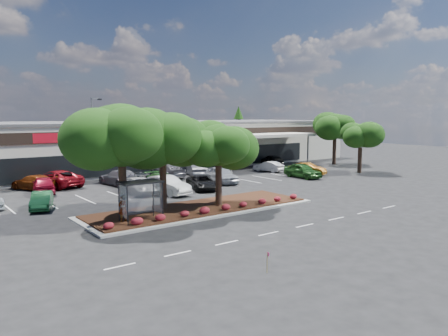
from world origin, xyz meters
TOP-DOWN VIEW (x-y plane):
  - ground at (0.00, 0.00)m, footprint 160.00×160.00m
  - retail_store at (0.06, 33.91)m, footprint 80.40×25.20m
  - landscape_island at (-2.00, 4.00)m, footprint 18.00×6.00m
  - lane_markings at (-0.14, 10.42)m, footprint 33.12×20.06m
  - shrub_row at (-2.00, 1.90)m, footprint 17.00×0.80m
  - bus_shelter at (-7.50, 2.95)m, footprint 2.75×1.55m
  - island_tree_west at (-8.00, 4.50)m, footprint 7.20×7.20m
  - island_tree_mid at (-4.50, 5.20)m, footprint 6.60×6.60m
  - island_tree_east at (-0.50, 3.70)m, footprint 5.80×5.80m
  - tree_east_near at (26.00, 10.00)m, footprint 5.60×5.60m
  - tree_east_far at (31.00, 18.00)m, footprint 6.40×6.40m
  - conifer_north_east at (34.00, 44.00)m, footprint 3.96×3.96m
  - person_waiting at (-8.64, 3.12)m, footprint 0.70×0.52m
  - light_pole at (-1.85, 26.10)m, footprint 1.40×0.81m
  - survey_stake at (-7.00, -8.88)m, footprint 0.07×0.14m
  - car_1 at (-11.49, 11.64)m, footprint 2.69×4.25m
  - car_2 at (-2.52, 13.20)m, footprint 2.53×5.24m
  - car_3 at (0.16, 13.51)m, footprint 2.84×5.69m
  - car_4 at (-0.77, 11.32)m, footprint 2.70×5.34m
  - car_5 at (3.29, 11.51)m, footprint 3.61×5.32m
  - car_6 at (7.29, 13.74)m, footprint 2.95×5.34m
  - car_7 at (16.95, 11.18)m, footprint 2.26×4.97m
  - car_8 at (19.16, 12.42)m, footprint 2.95×4.71m
  - car_9 at (-9.78, 21.17)m, footprint 3.82×5.41m
  - car_10 at (-9.52, 18.59)m, footprint 2.87×4.99m
  - car_11 at (-7.48, 21.57)m, footprint 4.35×6.57m
  - car_12 at (-2.07, 18.76)m, footprint 2.88×5.83m
  - car_13 at (4.69, 20.70)m, footprint 2.31×5.46m
  - car_14 at (7.89, 19.57)m, footprint 3.47×5.18m
  - car_16 at (17.52, 17.53)m, footprint 2.12×4.23m
  - car_17 at (22.45, 22.18)m, footprint 2.96×4.96m

SIDE VIEW (x-z plane):
  - ground at x=0.00m, z-range 0.00..0.00m
  - lane_markings at x=-0.14m, z-range 0.00..0.01m
  - landscape_island at x=-2.00m, z-range -0.01..0.25m
  - shrub_row at x=-2.00m, z-range 0.26..0.76m
  - survey_stake at x=-7.00m, z-range 0.14..1.11m
  - car_1 at x=-11.49m, z-range 0.00..1.32m
  - car_16 at x=17.52m, z-range 0.00..1.33m
  - car_5 at x=3.29m, z-range 0.00..1.35m
  - car_2 at x=-2.52m, z-range 0.00..1.44m
  - car_9 at x=-9.78m, z-range 0.00..1.45m
  - car_8 at x=19.16m, z-range 0.00..1.46m
  - car_13 at x=4.69m, z-range 0.00..1.57m
  - car_17 at x=22.45m, z-range 0.00..1.58m
  - car_3 at x=0.16m, z-range 0.00..1.59m
  - car_10 at x=-9.52m, z-range 0.00..1.60m
  - car_14 at x=7.89m, z-range 0.00..1.61m
  - car_12 at x=-2.07m, z-range 0.00..1.63m
  - car_7 at x=16.95m, z-range 0.00..1.66m
  - car_11 at x=-7.48m, z-range 0.00..1.68m
  - car_4 at x=-0.77m, z-range 0.00..1.68m
  - car_6 at x=7.29m, z-range 0.00..1.72m
  - person_waiting at x=-8.64m, z-range 0.26..2.01m
  - bus_shelter at x=-7.50m, z-range 1.01..3.60m
  - retail_store at x=0.06m, z-range 0.03..6.28m
  - tree_east_near at x=26.00m, z-range 0.00..6.51m
  - island_tree_east at x=-0.50m, z-range 0.26..6.76m
  - tree_east_far at x=31.00m, z-range 0.00..7.62m
  - island_tree_mid at x=-4.50m, z-range 0.26..7.58m
  - light_pole at x=-1.85m, z-range -0.54..8.63m
  - island_tree_west at x=-8.00m, z-range 0.26..8.15m
  - conifer_north_east at x=34.00m, z-range 0.00..9.00m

